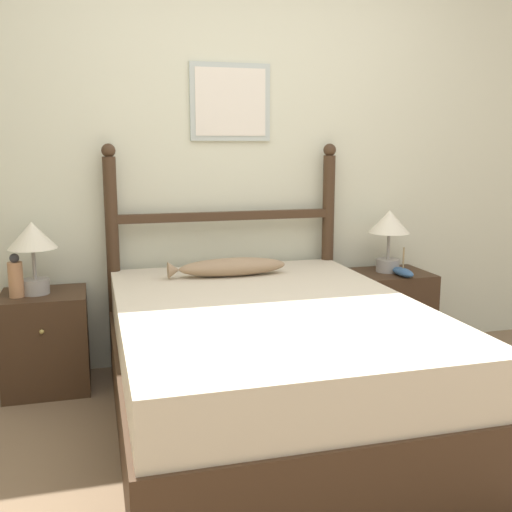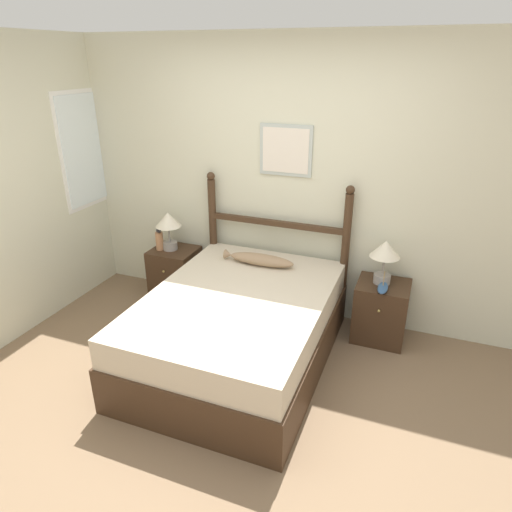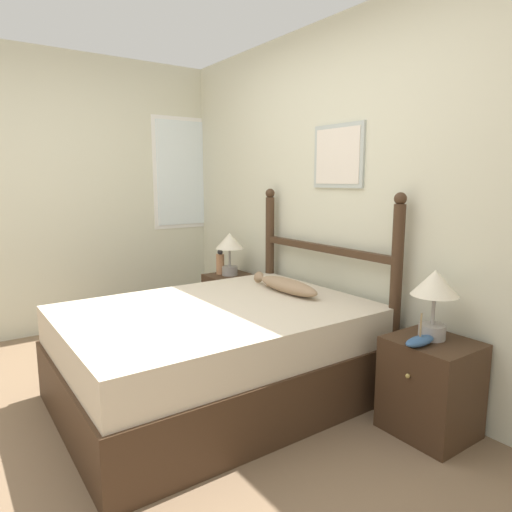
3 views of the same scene
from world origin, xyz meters
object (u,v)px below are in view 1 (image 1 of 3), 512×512
Objects in this scene: nightstand_right at (391,313)px; table_lamp_right at (389,228)px; model_boat at (403,272)px; bed at (268,366)px; table_lamp_left at (33,243)px; bottle at (16,277)px; nightstand_left at (46,341)px; fish_pillow at (230,267)px.

nightstand_right is 1.39× the size of table_lamp_right.
nightstand_right is at bearing 90.91° from model_boat.
table_lamp_left is at bearing 144.57° from bed.
bed is at bearing -31.61° from bottle.
table_lamp_right reaches higher than nightstand_left.
table_lamp_left is (-0.03, -0.00, 0.55)m from nightstand_left.
model_boat is at bearing 1.93° from fish_pillow.
table_lamp_left is at bearing 171.04° from fish_pillow.
bed is at bearing -143.64° from nightstand_right.
bed is at bearing -36.36° from nightstand_left.
model_boat is 0.32× the size of fish_pillow.
nightstand_right is 2.19m from table_lamp_left.
bottle is at bearing -152.38° from table_lamp_left.
table_lamp_left is 1.82× the size of model_boat.
table_lamp_left is (-1.08, 0.77, 0.51)m from bed.
table_lamp_left is (-2.12, -0.00, 0.55)m from nightstand_right.
fish_pillow reaches higher than nightstand_left.
fish_pillow is (1.00, -0.16, 0.39)m from nightstand_left.
bed is 3.52× the size of nightstand_left.
bottle reaches higher than bed.
nightstand_left is at bearing 2.48° from table_lamp_left.
table_lamp_right reaches higher than bed.
nightstand_left is 1.00× the size of nightstand_right.
nightstand_left is 2.32× the size of bottle.
fish_pillow is at bearing -171.39° from nightstand_right.
bottle is (-0.09, -0.05, -0.17)m from table_lamp_left.
bottle is 1.09× the size of model_boat.
table_lamp_left is 1.67× the size of bottle.
table_lamp_right is 1.09m from fish_pillow.
table_lamp_left is 2.10m from table_lamp_right.
nightstand_right is 0.55m from table_lamp_right.
table_lamp_left is 1.00× the size of table_lamp_right.
nightstand_left is 2.12m from model_boat.
bed is 1.25m from model_boat.
nightstand_left is 0.82× the size of fish_pillow.
nightstand_left is 2.09m from nightstand_right.
table_lamp_right is (2.06, 0.02, 0.55)m from nightstand_left.
table_lamp_right reaches higher than fish_pillow.
nightstand_right is at bearing 0.00° from nightstand_left.
bed is 3.52× the size of nightstand_right.
fish_pillow is (-1.06, -0.18, -0.15)m from table_lamp_right.
nightstand_right is at bearing 1.27° from bottle.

